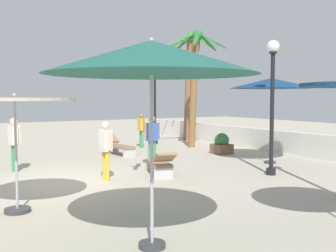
{
  "coord_description": "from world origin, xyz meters",
  "views": [
    {
      "loc": [
        10.78,
        -3.0,
        2.28
      ],
      "look_at": [
        0.0,
        3.31,
        1.4
      ],
      "focal_mm": 42.68,
      "sensor_mm": 36.0,
      "label": 1
    }
  ],
  "objects_px": {
    "lamp_post_1": "(155,95)",
    "lounge_chair_0": "(160,162)",
    "lamp_post_3": "(272,93)",
    "planter": "(222,144)",
    "patio_umbrella_1": "(15,107)",
    "lounge_chair_1": "(118,145)",
    "guest_0": "(14,139)",
    "palm_tree_1": "(189,72)",
    "patio_umbrella_4": "(151,58)",
    "guest_3": "(141,127)",
    "guest_2": "(152,136)",
    "palm_tree_0": "(195,75)",
    "guest_1": "(106,145)",
    "patio_umbrella_3": "(271,84)"
  },
  "relations": [
    {
      "from": "patio_umbrella_3",
      "to": "guest_0",
      "type": "relative_size",
      "value": 1.8
    },
    {
      "from": "patio_umbrella_1",
      "to": "lounge_chair_0",
      "type": "height_order",
      "value": "patio_umbrella_1"
    },
    {
      "from": "patio_umbrella_4",
      "to": "guest_0",
      "type": "bearing_deg",
      "value": -174.65
    },
    {
      "from": "palm_tree_0",
      "to": "guest_3",
      "type": "bearing_deg",
      "value": -119.9
    },
    {
      "from": "palm_tree_1",
      "to": "lamp_post_3",
      "type": "height_order",
      "value": "palm_tree_1"
    },
    {
      "from": "palm_tree_0",
      "to": "lamp_post_1",
      "type": "xyz_separation_m",
      "value": [
        -2.25,
        -0.85,
        -0.89
      ]
    },
    {
      "from": "lounge_chair_0",
      "to": "guest_2",
      "type": "height_order",
      "value": "guest_2"
    },
    {
      "from": "guest_0",
      "to": "planter",
      "type": "distance_m",
      "value": 8.03
    },
    {
      "from": "patio_umbrella_4",
      "to": "lamp_post_3",
      "type": "xyz_separation_m",
      "value": [
        -3.32,
        5.77,
        -0.43
      ]
    },
    {
      "from": "lamp_post_3",
      "to": "lounge_chair_1",
      "type": "height_order",
      "value": "lamp_post_3"
    },
    {
      "from": "guest_3",
      "to": "guest_0",
      "type": "bearing_deg",
      "value": -60.86
    },
    {
      "from": "patio_umbrella_4",
      "to": "guest_1",
      "type": "distance_m",
      "value": 5.44
    },
    {
      "from": "lamp_post_3",
      "to": "guest_2",
      "type": "bearing_deg",
      "value": -143.24
    },
    {
      "from": "palm_tree_0",
      "to": "guest_2",
      "type": "bearing_deg",
      "value": -49.87
    },
    {
      "from": "lamp_post_1",
      "to": "palm_tree_0",
      "type": "bearing_deg",
      "value": 20.77
    },
    {
      "from": "patio_umbrella_3",
      "to": "lounge_chair_1",
      "type": "height_order",
      "value": "patio_umbrella_3"
    },
    {
      "from": "patio_umbrella_4",
      "to": "guest_2",
      "type": "relative_size",
      "value": 1.89
    },
    {
      "from": "guest_1",
      "to": "palm_tree_0",
      "type": "bearing_deg",
      "value": 127.9
    },
    {
      "from": "patio_umbrella_1",
      "to": "guest_1",
      "type": "height_order",
      "value": "patio_umbrella_1"
    },
    {
      "from": "lamp_post_1",
      "to": "guest_2",
      "type": "bearing_deg",
      "value": -29.3
    },
    {
      "from": "guest_2",
      "to": "planter",
      "type": "xyz_separation_m",
      "value": [
        -1.19,
        3.85,
        -0.64
      ]
    },
    {
      "from": "patio_umbrella_1",
      "to": "lounge_chair_1",
      "type": "xyz_separation_m",
      "value": [
        -6.49,
        4.94,
        -1.71
      ]
    },
    {
      "from": "guest_0",
      "to": "guest_3",
      "type": "distance_m",
      "value": 6.94
    },
    {
      "from": "palm_tree_0",
      "to": "guest_0",
      "type": "height_order",
      "value": "palm_tree_0"
    },
    {
      "from": "patio_umbrella_1",
      "to": "guest_0",
      "type": "bearing_deg",
      "value": 171.24
    },
    {
      "from": "palm_tree_0",
      "to": "lounge_chair_1",
      "type": "bearing_deg",
      "value": -85.48
    },
    {
      "from": "lamp_post_3",
      "to": "planter",
      "type": "xyz_separation_m",
      "value": [
        -4.31,
        1.52,
        -2.05
      ]
    },
    {
      "from": "patio_umbrella_4",
      "to": "palm_tree_1",
      "type": "bearing_deg",
      "value": 144.55
    },
    {
      "from": "patio_umbrella_4",
      "to": "guest_2",
      "type": "bearing_deg",
      "value": 151.88
    },
    {
      "from": "lounge_chair_1",
      "to": "guest_1",
      "type": "xyz_separation_m",
      "value": [
        4.55,
        -2.3,
        0.59
      ]
    },
    {
      "from": "patio_umbrella_3",
      "to": "lamp_post_3",
      "type": "relative_size",
      "value": 0.76
    },
    {
      "from": "lamp_post_1",
      "to": "planter",
      "type": "relative_size",
      "value": 4.49
    },
    {
      "from": "lounge_chair_0",
      "to": "planter",
      "type": "height_order",
      "value": "planter"
    },
    {
      "from": "patio_umbrella_3",
      "to": "palm_tree_1",
      "type": "bearing_deg",
      "value": 167.57
    },
    {
      "from": "patio_umbrella_4",
      "to": "lamp_post_3",
      "type": "relative_size",
      "value": 0.8
    },
    {
      "from": "palm_tree_0",
      "to": "guest_3",
      "type": "xyz_separation_m",
      "value": [
        -1.22,
        -2.12,
        -2.38
      ]
    },
    {
      "from": "lounge_chair_1",
      "to": "guest_2",
      "type": "distance_m",
      "value": 3.14
    },
    {
      "from": "lamp_post_1",
      "to": "lounge_chair_0",
      "type": "bearing_deg",
      "value": -27.36
    },
    {
      "from": "patio_umbrella_4",
      "to": "guest_2",
      "type": "height_order",
      "value": "patio_umbrella_4"
    },
    {
      "from": "guest_0",
      "to": "lamp_post_1",
      "type": "bearing_deg",
      "value": 121.07
    },
    {
      "from": "lounge_chair_1",
      "to": "palm_tree_1",
      "type": "bearing_deg",
      "value": 119.44
    },
    {
      "from": "lamp_post_1",
      "to": "lamp_post_3",
      "type": "height_order",
      "value": "lamp_post_3"
    },
    {
      "from": "lamp_post_1",
      "to": "patio_umbrella_4",
      "type": "bearing_deg",
      "value": -28.67
    },
    {
      "from": "palm_tree_1",
      "to": "guest_2",
      "type": "bearing_deg",
      "value": -41.91
    },
    {
      "from": "lounge_chair_0",
      "to": "planter",
      "type": "distance_m",
      "value": 5.27
    },
    {
      "from": "palm_tree_1",
      "to": "lamp_post_1",
      "type": "xyz_separation_m",
      "value": [
        0.52,
        -2.36,
        -1.2
      ]
    },
    {
      "from": "patio_umbrella_1",
      "to": "guest_1",
      "type": "bearing_deg",
      "value": 126.25
    },
    {
      "from": "lamp_post_1",
      "to": "lounge_chair_0",
      "type": "relative_size",
      "value": 1.98
    },
    {
      "from": "lamp_post_1",
      "to": "guest_3",
      "type": "xyz_separation_m",
      "value": [
        1.03,
        -1.26,
        -1.49
      ]
    },
    {
      "from": "lounge_chair_0",
      "to": "guest_3",
      "type": "relative_size",
      "value": 1.22
    }
  ]
}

